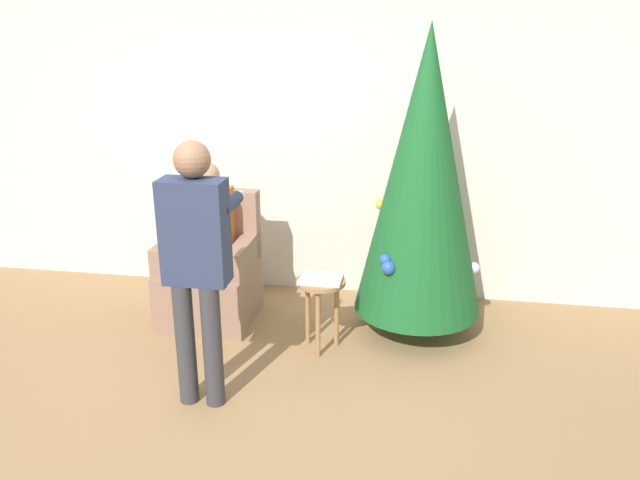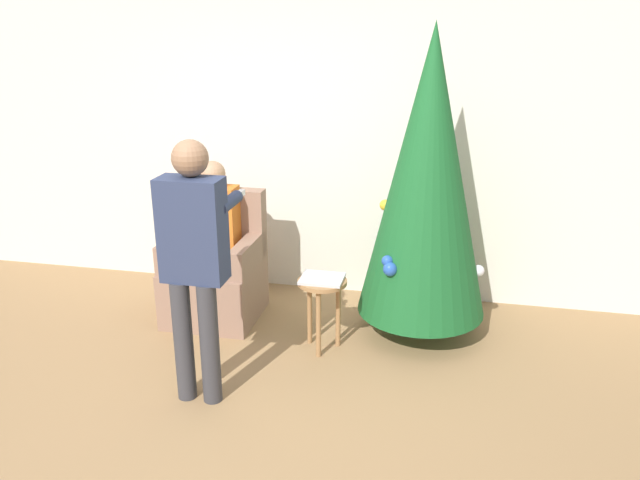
{
  "view_description": "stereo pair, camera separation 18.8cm",
  "coord_description": "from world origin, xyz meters",
  "px_view_note": "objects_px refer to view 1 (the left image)",
  "views": [
    {
      "loc": [
        1.07,
        -2.92,
        2.28
      ],
      "look_at": [
        0.44,
        0.92,
        0.92
      ],
      "focal_mm": 35.0,
      "sensor_mm": 36.0,
      "label": 1
    },
    {
      "loc": [
        1.26,
        -2.89,
        2.28
      ],
      "look_at": [
        0.44,
        0.92,
        0.92
      ],
      "focal_mm": 35.0,
      "sensor_mm": 36.0,
      "label": 2
    }
  ],
  "objects_px": {
    "armchair": "(211,276)",
    "person_standing": "(196,254)",
    "christmas_tree": "(423,175)",
    "person_seated": "(207,236)",
    "side_stool": "(321,294)"
  },
  "relations": [
    {
      "from": "person_seated",
      "to": "christmas_tree",
      "type": "bearing_deg",
      "value": 1.96
    },
    {
      "from": "armchair",
      "to": "side_stool",
      "type": "distance_m",
      "value": 1.03
    },
    {
      "from": "christmas_tree",
      "to": "side_stool",
      "type": "relative_size",
      "value": 4.22
    },
    {
      "from": "armchair",
      "to": "person_standing",
      "type": "relative_size",
      "value": 0.62
    },
    {
      "from": "armchair",
      "to": "person_standing",
      "type": "height_order",
      "value": "person_standing"
    },
    {
      "from": "christmas_tree",
      "to": "person_standing",
      "type": "distance_m",
      "value": 1.76
    },
    {
      "from": "armchair",
      "to": "person_standing",
      "type": "bearing_deg",
      "value": -73.69
    },
    {
      "from": "christmas_tree",
      "to": "armchair",
      "type": "relative_size",
      "value": 2.27
    },
    {
      "from": "person_seated",
      "to": "side_stool",
      "type": "height_order",
      "value": "person_seated"
    },
    {
      "from": "side_stool",
      "to": "person_seated",
      "type": "bearing_deg",
      "value": 159.93
    },
    {
      "from": "person_seated",
      "to": "side_stool",
      "type": "distance_m",
      "value": 1.05
    },
    {
      "from": "armchair",
      "to": "person_seated",
      "type": "height_order",
      "value": "person_seated"
    },
    {
      "from": "person_seated",
      "to": "side_stool",
      "type": "bearing_deg",
      "value": -20.07
    },
    {
      "from": "armchair",
      "to": "person_seated",
      "type": "distance_m",
      "value": 0.35
    },
    {
      "from": "christmas_tree",
      "to": "person_seated",
      "type": "bearing_deg",
      "value": -178.04
    }
  ]
}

